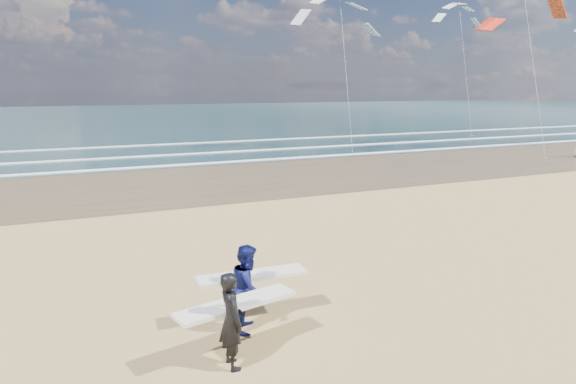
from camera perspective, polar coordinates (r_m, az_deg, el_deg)
name	(u,v)px	position (r m, az deg, el deg)	size (l,w,h in m)	color
wet_sand_strip	(462,160)	(34.53, 18.75, 3.42)	(220.00, 12.00, 0.01)	#4C3D28
ocean	(220,115)	(82.59, -7.58, 8.45)	(220.00, 100.00, 0.02)	#193638
foam_breakers	(374,143)	(42.44, 9.52, 5.39)	(220.00, 11.70, 0.05)	white
surfer_near	(232,317)	(8.85, -6.22, -13.68)	(2.26, 1.16, 1.67)	black
surfer_far	(249,286)	(10.05, -4.39, -10.41)	(2.23, 1.20, 1.70)	#0C1146
kite_0	(530,38)	(39.26, 25.28, 15.22)	(7.49, 4.92, 12.82)	slate
kite_1	(344,49)	(37.05, 6.25, 15.50)	(6.80, 4.85, 12.17)	slate
kite_5	(464,58)	(53.12, 19.00, 13.89)	(5.38, 4.69, 13.44)	slate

